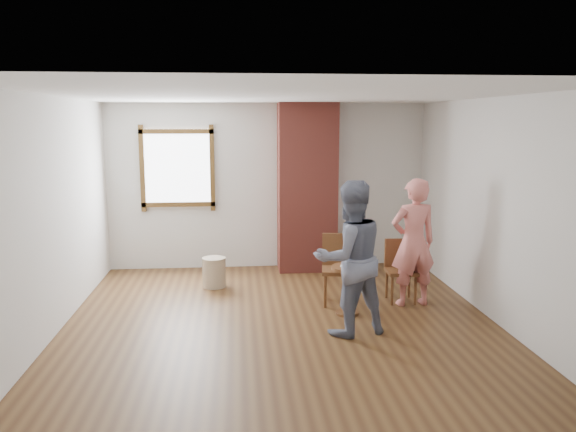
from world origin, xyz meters
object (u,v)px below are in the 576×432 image
object	(u,v)px
dining_chair_right	(400,267)
man	(350,258)
stoneware_crock	(214,272)
dining_chair_left	(338,265)
side_table	(347,282)
person_pink	(413,242)

from	to	relation	value
dining_chair_right	man	distance (m)	1.47
stoneware_crock	dining_chair_left	xyz separation A→B (m)	(1.63, -0.82, 0.29)
stoneware_crock	man	world-z (taller)	man
stoneware_crock	man	xyz separation A→B (m)	(1.55, -1.90, 0.64)
side_table	person_pink	world-z (taller)	person_pink
stoneware_crock	dining_chair_left	bearing A→B (deg)	-26.86
dining_chair_left	person_pink	size ratio (longest dim) A/B	0.54
stoneware_crock	person_pink	bearing A→B (deg)	-21.72
person_pink	dining_chair_left	bearing A→B (deg)	-18.63
man	person_pink	xyz separation A→B (m)	(0.99, 0.89, -0.04)
dining_chair_right	man	bearing A→B (deg)	-127.23
dining_chair_right	person_pink	size ratio (longest dim) A/B	0.49
dining_chair_right	person_pink	distance (m)	0.43
dining_chair_left	side_table	bearing A→B (deg)	-78.15
dining_chair_right	man	world-z (taller)	man
stoneware_crock	man	bearing A→B (deg)	-50.80
dining_chair_right	dining_chair_left	bearing A→B (deg)	-176.90
stoneware_crock	side_table	distance (m)	2.11
stoneware_crock	dining_chair_left	world-z (taller)	dining_chair_left
stoneware_crock	man	distance (m)	2.54
dining_chair_right	side_table	bearing A→B (deg)	-146.13
side_table	stoneware_crock	bearing A→B (deg)	141.81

